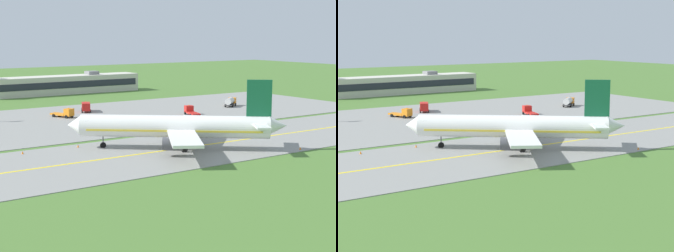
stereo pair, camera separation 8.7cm
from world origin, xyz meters
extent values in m
plane|color=#47702D|center=(0.00, 0.00, 0.00)|extent=(500.00, 500.00, 0.00)
cube|color=gray|center=(0.00, 0.00, 0.05)|extent=(240.00, 28.00, 0.10)
cube|color=gray|center=(10.00, 42.00, 0.05)|extent=(140.00, 52.00, 0.10)
cube|color=yellow|center=(0.00, 0.00, 0.11)|extent=(220.00, 0.60, 0.01)
cylinder|color=white|center=(-0.15, 0.34, 4.20)|extent=(29.11, 24.28, 4.00)
cone|color=white|center=(-14.40, 11.66, 4.20)|extent=(4.40, 4.59, 3.80)
cone|color=white|center=(14.25, -11.11, 4.60)|extent=(4.62, 4.65, 3.40)
cube|color=gold|center=(-0.15, 0.34, 3.70)|extent=(27.03, 22.65, 0.36)
cube|color=#1E232D|center=(-12.68, 10.30, 4.90)|extent=(3.52, 3.78, 0.70)
cube|color=white|center=(-3.72, -7.68, 3.70)|extent=(11.74, 15.36, 0.50)
cylinder|color=#47474C|center=(-4.04, -4.87, 2.30)|extent=(4.09, 3.92, 2.30)
cylinder|color=black|center=(-5.29, -3.88, 2.30)|extent=(1.50, 1.80, 2.10)
cube|color=white|center=(6.86, 5.63, 3.70)|extent=(14.18, 13.81, 0.50)
cylinder|color=#47474C|center=(4.05, 5.31, 2.30)|extent=(4.09, 3.92, 2.30)
cylinder|color=black|center=(2.80, 6.30, 2.30)|extent=(1.50, 1.80, 2.10)
cube|color=#145938|center=(11.59, -8.99, 9.45)|extent=(3.69, 3.05, 6.50)
cube|color=white|center=(9.76, -11.62, 5.00)|extent=(5.25, 6.35, 0.30)
cube|color=white|center=(13.74, -6.61, 5.00)|extent=(5.92, 5.96, 0.30)
cylinder|color=slate|center=(-10.33, 8.43, 1.38)|extent=(0.24, 0.24, 1.65)
cylinder|color=black|center=(-10.33, 8.43, 0.55)|extent=(1.08, 0.96, 1.10)
cylinder|color=slate|center=(-0.20, -2.94, 1.38)|extent=(0.24, 0.24, 1.65)
cylinder|color=black|center=(-0.37, -3.15, 0.55)|extent=(1.08, 0.96, 1.10)
cylinder|color=black|center=(-0.03, -2.72, 0.55)|extent=(1.08, 0.96, 1.10)
cylinder|color=slate|center=(3.03, 1.13, 1.38)|extent=(0.24, 0.24, 1.65)
cylinder|color=black|center=(2.86, 0.92, 0.55)|extent=(1.08, 0.96, 1.10)
cylinder|color=black|center=(3.20, 1.35, 0.55)|extent=(1.08, 0.96, 1.10)
cube|color=red|center=(8.74, 55.24, 1.50)|extent=(2.55, 2.45, 1.80)
cube|color=#1E232D|center=(9.05, 55.94, 1.81)|extent=(1.73, 0.85, 0.81)
cube|color=red|center=(7.53, 52.50, 1.60)|extent=(3.61, 4.69, 2.00)
cylinder|color=orange|center=(8.74, 55.24, 2.50)|extent=(0.20, 0.20, 0.18)
cylinder|color=black|center=(7.82, 55.65, 0.45)|extent=(0.64, 0.94, 0.90)
cylinder|color=black|center=(9.65, 54.84, 0.45)|extent=(0.64, 0.94, 0.90)
cylinder|color=black|center=(6.23, 52.15, 0.45)|extent=(0.64, 0.94, 0.90)
cylinder|color=black|center=(8.16, 51.31, 0.45)|extent=(0.64, 0.94, 0.90)
cube|color=red|center=(27.60, 33.81, 1.50)|extent=(2.41, 2.27, 1.80)
cube|color=#1E232D|center=(27.80, 34.55, 1.81)|extent=(1.81, 0.60, 0.81)
cube|color=red|center=(26.75, 30.73, 0.80)|extent=(3.24, 4.99, 0.40)
cylinder|color=orange|center=(27.60, 33.81, 2.50)|extent=(0.20, 0.20, 0.18)
cylinder|color=black|center=(26.64, 34.08, 0.45)|extent=(0.53, 0.95, 0.90)
cylinder|color=black|center=(28.57, 33.55, 0.45)|extent=(0.53, 0.95, 0.90)
cylinder|color=black|center=(25.50, 30.12, 0.45)|extent=(0.53, 0.95, 0.90)
cylinder|color=black|center=(27.52, 29.56, 0.45)|extent=(0.53, 0.95, 0.90)
cube|color=orange|center=(48.55, 41.29, 1.50)|extent=(2.63, 2.68, 1.80)
cube|color=#1E232D|center=(49.16, 41.75, 1.81)|extent=(1.18, 1.56, 0.81)
cylinder|color=silver|center=(46.12, 39.53, 1.75)|extent=(4.45, 3.93, 1.80)
cube|color=#383838|center=(46.12, 39.53, 0.72)|extent=(4.63, 4.17, 0.24)
cylinder|color=orange|center=(48.55, 41.29, 2.50)|extent=(0.20, 0.20, 0.18)
cylinder|color=black|center=(47.96, 42.10, 0.45)|extent=(0.90, 0.77, 0.90)
cylinder|color=black|center=(49.14, 40.49, 0.45)|extent=(0.90, 0.77, 0.90)
cylinder|color=black|center=(44.83, 39.88, 0.45)|extent=(0.90, 0.77, 0.90)
cylinder|color=black|center=(46.06, 38.18, 0.45)|extent=(0.90, 0.77, 0.90)
cube|color=orange|center=(-0.42, 45.60, 1.50)|extent=(2.55, 2.44, 1.80)
cube|color=#1E232D|center=(-0.12, 44.89, 1.81)|extent=(1.74, 0.84, 0.81)
cube|color=orange|center=(-1.69, 48.54, 0.80)|extent=(3.75, 5.06, 0.40)
cylinder|color=orange|center=(-0.42, 45.60, 2.50)|extent=(0.20, 0.20, 0.18)
cylinder|color=black|center=(0.49, 45.99, 0.45)|extent=(0.63, 0.95, 0.90)
cylinder|color=black|center=(-1.34, 45.20, 0.45)|extent=(0.63, 0.95, 0.90)
cylinder|color=black|center=(-1.09, 49.80, 0.45)|extent=(0.63, 0.95, 0.90)
cylinder|color=black|center=(-3.02, 48.96, 0.45)|extent=(0.63, 0.95, 0.90)
cube|color=beige|center=(21.59, 99.33, 3.12)|extent=(54.90, 9.02, 6.24)
cube|color=#1E232D|center=(21.59, 94.77, 3.43)|extent=(52.70, 0.10, 2.25)
cube|color=slate|center=(32.57, 99.33, 6.84)|extent=(4.00, 4.00, 1.20)
cone|color=orange|center=(-24.40, 11.45, 0.30)|extent=(0.44, 0.44, 0.60)
cone|color=orange|center=(-14.01, 11.27, 0.30)|extent=(0.44, 0.44, 0.60)
cone|color=orange|center=(18.25, -12.86, 0.30)|extent=(0.44, 0.44, 0.60)
camera|label=1|loc=(-56.40, -80.91, 20.72)|focal=59.71mm
camera|label=2|loc=(-56.33, -80.95, 20.72)|focal=59.71mm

